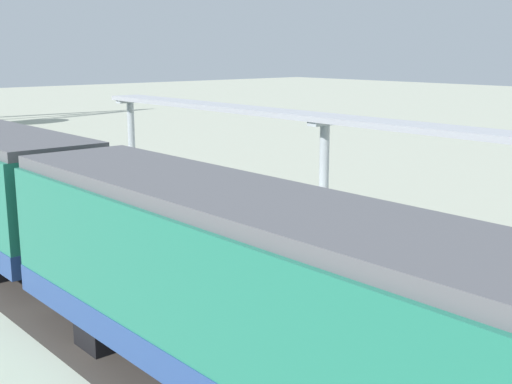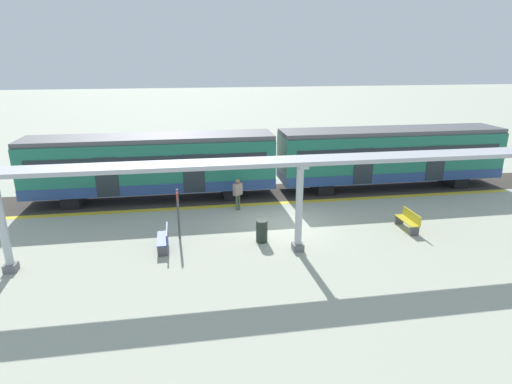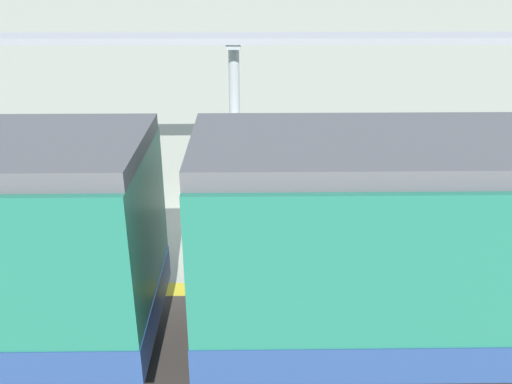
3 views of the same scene
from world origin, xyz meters
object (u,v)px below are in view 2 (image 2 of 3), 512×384
train_far_carriage (390,157)px  passenger_waiting_near_edge (238,191)px  trash_bin (262,231)px  bench_near_end (164,238)px  platform_info_sign (178,209)px  canopy_pillar_nearest (2,224)px  bench_mid_platform (409,220)px  train_near_carriage (153,166)px  canopy_pillar_second (299,207)px

train_far_carriage → passenger_waiting_near_edge: size_ratio=7.93×
trash_bin → bench_near_end: bearing=-89.9°
trash_bin → platform_info_sign: size_ratio=0.43×
train_far_carriage → platform_info_sign: size_ratio=5.89×
canopy_pillar_nearest → platform_info_sign: size_ratio=1.65×
canopy_pillar_nearest → passenger_waiting_near_edge: 10.23m
trash_bin → platform_info_sign: bearing=-105.0°
bench_mid_platform → train_far_carriage: bearing=162.0°
passenger_waiting_near_edge → platform_info_sign: bearing=-43.8°
bench_mid_platform → platform_info_sign: size_ratio=0.68×
bench_mid_platform → trash_bin: trash_bin is taller
bench_mid_platform → passenger_waiting_near_edge: 8.17m
train_near_carriage → bench_near_end: 6.62m
canopy_pillar_nearest → bench_mid_platform: bearing=94.4°
canopy_pillar_nearest → trash_bin: canopy_pillar_nearest is taller
canopy_pillar_nearest → bench_mid_platform: size_ratio=2.41×
canopy_pillar_second → platform_info_sign: canopy_pillar_second is taller
canopy_pillar_nearest → bench_near_end: (-1.04, 5.43, -1.40)m
train_far_carriage → platform_info_sign: (5.50, -12.15, -0.50)m
bench_near_end → platform_info_sign: size_ratio=0.69×
canopy_pillar_nearest → platform_info_sign: bearing=108.0°
passenger_waiting_near_edge → train_near_carriage: bearing=-120.3°
canopy_pillar_second → bench_mid_platform: size_ratio=2.41×
canopy_pillar_nearest → canopy_pillar_second: 10.72m
canopy_pillar_nearest → trash_bin: (-1.05, 9.43, -1.37)m
bench_near_end → bench_mid_platform: size_ratio=1.01×
train_near_carriage → canopy_pillar_second: bearing=39.2°
train_far_carriage → trash_bin: bearing=-53.7°
train_far_carriage → passenger_waiting_near_edge: train_far_carriage is taller
bench_near_end → bench_mid_platform: 10.72m
train_near_carriage → bench_near_end: (6.42, 0.80, -1.39)m
canopy_pillar_second → passenger_waiting_near_edge: 5.35m
bench_near_end → trash_bin: (-0.01, 4.00, 0.03)m
train_near_carriage → platform_info_sign: train_near_carriage is taller
passenger_waiting_near_edge → canopy_pillar_nearest: bearing=-60.8°
canopy_pillar_second → passenger_waiting_near_edge: canopy_pillar_second is taller
train_near_carriage → platform_info_sign: 5.70m
canopy_pillar_nearest → bench_near_end: 5.70m
train_far_carriage → passenger_waiting_near_edge: bearing=-74.9°
bench_near_end → train_near_carriage: bearing=-172.9°
train_near_carriage → bench_near_end: bearing=7.1°
canopy_pillar_nearest → bench_mid_platform: canopy_pillar_nearest is taller
train_far_carriage → trash_bin: size_ratio=13.63×
bench_near_end → trash_bin: size_ratio=1.59×
canopy_pillar_second → passenger_waiting_near_edge: (-4.97, -1.81, -0.82)m
bench_near_end → platform_info_sign: (-0.92, 0.59, 0.89)m
train_near_carriage → trash_bin: 8.13m
trash_bin → canopy_pillar_second: bearing=50.9°
canopy_pillar_nearest → bench_near_end: canopy_pillar_nearest is taller
train_far_carriage → bench_near_end: train_far_carriage is taller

